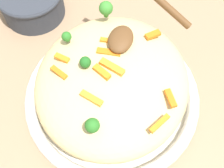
% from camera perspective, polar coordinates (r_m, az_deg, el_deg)
% --- Properties ---
extents(ground_plane, '(2.40, 2.40, 0.00)m').
position_cam_1_polar(ground_plane, '(0.53, 0.00, -3.98)').
color(ground_plane, '#9E7F60').
extents(serving_bowl, '(0.32, 0.32, 0.05)m').
position_cam_1_polar(serving_bowl, '(0.50, 0.00, -2.75)').
color(serving_bowl, white).
rests_on(serving_bowl, ground_plane).
extents(pasta_mound, '(0.27, 0.25, 0.08)m').
position_cam_1_polar(pasta_mound, '(0.45, 0.00, 0.60)').
color(pasta_mound, '#DBC689').
rests_on(pasta_mound, serving_bowl).
extents(carrot_piece_0, '(0.03, 0.03, 0.01)m').
position_cam_1_polar(carrot_piece_0, '(0.46, 8.58, 10.19)').
color(carrot_piece_0, orange).
rests_on(carrot_piece_0, pasta_mound).
extents(carrot_piece_1, '(0.01, 0.03, 0.01)m').
position_cam_1_polar(carrot_piece_1, '(0.45, -0.86, 9.06)').
color(carrot_piece_1, orange).
rests_on(carrot_piece_1, pasta_mound).
extents(carrot_piece_2, '(0.03, 0.02, 0.01)m').
position_cam_1_polar(carrot_piece_2, '(0.41, 12.19, -2.93)').
color(carrot_piece_2, orange).
rests_on(carrot_piece_2, pasta_mound).
extents(carrot_piece_3, '(0.01, 0.03, 0.01)m').
position_cam_1_polar(carrot_piece_3, '(0.44, -10.38, 5.55)').
color(carrot_piece_3, orange).
rests_on(carrot_piece_3, pasta_mound).
extents(carrot_piece_4, '(0.02, 0.04, 0.01)m').
position_cam_1_polar(carrot_piece_4, '(0.42, 0.27, 4.04)').
color(carrot_piece_4, orange).
rests_on(carrot_piece_4, pasta_mound).
extents(carrot_piece_5, '(0.02, 0.03, 0.01)m').
position_cam_1_polar(carrot_piece_5, '(0.43, -11.07, 2.38)').
color(carrot_piece_5, orange).
rests_on(carrot_piece_5, pasta_mound).
extents(carrot_piece_6, '(0.01, 0.04, 0.01)m').
position_cam_1_polar(carrot_piece_6, '(0.43, -0.69, 6.66)').
color(carrot_piece_6, orange).
rests_on(carrot_piece_6, pasta_mound).
extents(carrot_piece_7, '(0.02, 0.03, 0.01)m').
position_cam_1_polar(carrot_piece_7, '(0.41, -2.13, 2.51)').
color(carrot_piece_7, orange).
rests_on(carrot_piece_7, pasta_mound).
extents(carrot_piece_8, '(0.02, 0.04, 0.01)m').
position_cam_1_polar(carrot_piece_8, '(0.39, -4.33, -2.99)').
color(carrot_piece_8, orange).
rests_on(carrot_piece_8, pasta_mound).
extents(carrot_piece_9, '(0.03, 0.03, 0.01)m').
position_cam_1_polar(carrot_piece_9, '(0.39, 9.95, -8.14)').
color(carrot_piece_9, orange).
rests_on(carrot_piece_9, pasta_mound).
extents(broccoli_floret_0, '(0.02, 0.02, 0.02)m').
position_cam_1_polar(broccoli_floret_0, '(0.45, -9.52, 9.77)').
color(broccoli_floret_0, '#296820').
rests_on(broccoli_floret_0, pasta_mound).
extents(broccoli_floret_1, '(0.02, 0.02, 0.02)m').
position_cam_1_polar(broccoli_floret_1, '(0.41, -5.63, 4.57)').
color(broccoli_floret_1, '#205B1C').
rests_on(broccoli_floret_1, pasta_mound).
extents(broccoli_floret_2, '(0.02, 0.02, 0.03)m').
position_cam_1_polar(broccoli_floret_2, '(0.37, -3.75, -8.79)').
color(broccoli_floret_2, '#296820').
rests_on(broccoli_floret_2, pasta_mound).
extents(broccoli_floret_3, '(0.02, 0.02, 0.03)m').
position_cam_1_polar(broccoli_floret_3, '(0.48, -1.28, 15.57)').
color(broccoli_floret_3, '#377928').
rests_on(broccoli_floret_3, pasta_mound).
extents(serving_spoon, '(0.13, 0.16, 0.09)m').
position_cam_1_polar(serving_spoon, '(0.45, 4.41, 13.12)').
color(serving_spoon, brown).
rests_on(serving_spoon, pasta_mound).
extents(companion_bowl, '(0.14, 0.14, 0.06)m').
position_cam_1_polar(companion_bowl, '(0.66, -16.50, 16.32)').
color(companion_bowl, '#333842').
rests_on(companion_bowl, ground_plane).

